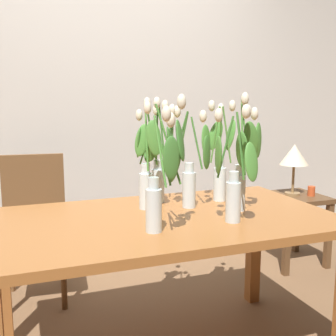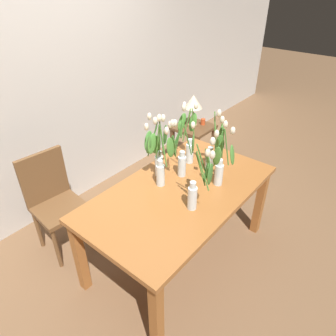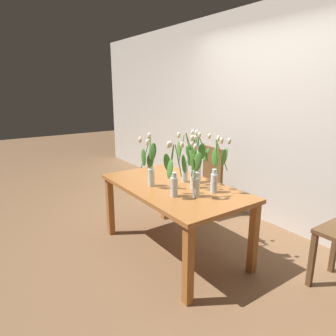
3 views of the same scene
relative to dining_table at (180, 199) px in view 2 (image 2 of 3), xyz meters
name	(u,v)px [view 2 (image 2 of 3)]	position (x,y,z in m)	size (l,w,h in m)	color
ground_plane	(178,255)	(0.00, 0.00, -0.65)	(18.00, 18.00, 0.00)	brown
room_wall_rear	(56,77)	(0.00, 1.48, 0.70)	(9.00, 0.10, 2.70)	beige
dining_table	(180,199)	(0.00, 0.00, 0.00)	(1.60, 0.90, 0.74)	#A3602D
tulip_vase_0	(188,139)	(0.40, 0.22, 0.31)	(0.20, 0.18, 0.54)	silver
tulip_vase_1	(180,153)	(0.15, 0.12, 0.31)	(0.25, 0.17, 0.52)	silver
tulip_vase_2	(213,151)	(0.39, -0.04, 0.28)	(0.15, 0.14, 0.58)	silver
tulip_vase_3	(199,184)	(-0.09, -0.23, 0.30)	(0.17, 0.18, 0.56)	silver
tulip_vase_4	(157,153)	(0.06, 0.28, 0.30)	(0.22, 0.19, 0.54)	silver
tulip_vase_5	(160,160)	(-0.03, 0.18, 0.31)	(0.15, 0.24, 0.56)	silver
tulip_vase_6	(221,163)	(0.26, -0.19, 0.29)	(0.21, 0.21, 0.52)	silver
dining_chair	(54,198)	(-0.56, 0.96, -0.12)	(0.43, 0.43, 0.93)	brown
side_table	(193,135)	(1.37, 0.83, -0.22)	(0.44, 0.44, 0.55)	brown
table_lamp	(193,102)	(1.37, 0.85, 0.21)	(0.22, 0.22, 0.40)	olive
pillar_candle	(203,122)	(1.48, 0.77, -0.06)	(0.06, 0.06, 0.07)	#CC4C23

